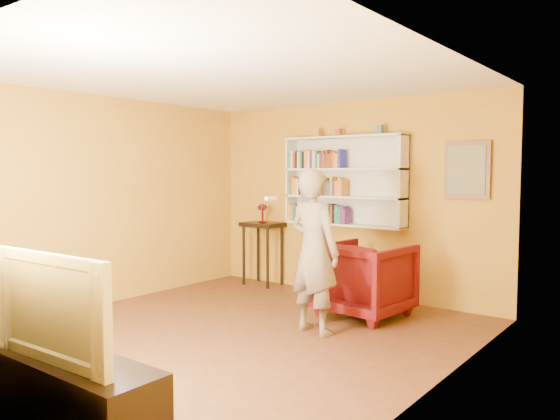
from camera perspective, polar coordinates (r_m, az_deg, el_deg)
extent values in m
cube|color=#4C2B18|center=(5.93, -5.53, -13.52)|extent=(5.30, 5.80, 0.12)
cube|color=#B48121|center=(7.70, 7.32, 1.19)|extent=(5.30, 0.04, 2.70)
cube|color=#B48121|center=(7.41, -18.54, 0.90)|extent=(0.04, 5.80, 2.70)
cube|color=#B48121|center=(4.44, 16.27, -0.99)|extent=(0.04, 5.80, 2.70)
cube|color=white|center=(5.75, -5.72, 14.07)|extent=(5.30, 5.80, 0.06)
cube|color=silver|center=(7.66, 7.19, 3.04)|extent=(1.80, 0.03, 1.20)
cube|color=silver|center=(8.03, 1.26, 3.12)|extent=(0.03, 0.28, 1.20)
cube|color=silver|center=(7.13, 12.81, 2.91)|extent=(0.03, 0.28, 1.20)
cube|color=silver|center=(7.58, 6.65, -1.51)|extent=(1.80, 0.28, 0.03)
cube|color=silver|center=(7.55, 6.67, 1.36)|extent=(1.80, 0.28, 0.03)
cube|color=silver|center=(7.54, 6.70, 4.25)|extent=(1.80, 0.28, 0.03)
cube|color=silver|center=(7.56, 6.72, 7.59)|extent=(1.80, 0.28, 0.03)
cube|color=orange|center=(8.00, 1.34, -0.20)|extent=(0.04, 0.18, 0.25)
cube|color=orange|center=(7.97, 1.49, -0.31)|extent=(0.03, 0.15, 0.22)
cube|color=#1B7A46|center=(7.94, 1.71, -0.20)|extent=(0.04, 0.15, 0.26)
cube|color=#572369|center=(7.92, 1.94, -0.22)|extent=(0.03, 0.16, 0.25)
cube|color=beige|center=(7.91, 2.09, -0.35)|extent=(0.03, 0.15, 0.22)
cube|color=beige|center=(7.89, 2.29, -0.25)|extent=(0.03, 0.16, 0.25)
cube|color=brown|center=(7.86, 2.51, -0.42)|extent=(0.04, 0.15, 0.21)
cube|color=brown|center=(7.85, 2.79, -0.49)|extent=(0.03, 0.17, 0.19)
cube|color=beige|center=(7.82, 2.99, -0.44)|extent=(0.04, 0.15, 0.21)
cube|color=#22239F|center=(7.79, 3.25, -0.30)|extent=(0.04, 0.15, 0.25)
cube|color=#572369|center=(7.78, 3.54, -0.32)|extent=(0.03, 0.17, 0.25)
cube|color=beige|center=(7.76, 3.81, -0.32)|extent=(0.04, 0.18, 0.25)
cube|color=#572369|center=(7.72, 4.07, -0.39)|extent=(0.04, 0.16, 0.24)
cube|color=beige|center=(7.70, 4.33, -0.44)|extent=(0.03, 0.16, 0.23)
cube|color=#572369|center=(7.69, 4.62, -0.50)|extent=(0.03, 0.19, 0.22)
cube|color=#22239F|center=(7.67, 4.83, -0.33)|extent=(0.03, 0.18, 0.27)
cube|color=black|center=(7.65, 5.11, -0.45)|extent=(0.04, 0.19, 0.24)
cube|color=maroon|center=(7.62, 5.31, -0.36)|extent=(0.02, 0.16, 0.26)
cube|color=black|center=(7.62, 5.53, -0.37)|extent=(0.02, 0.19, 0.26)
cube|color=brown|center=(7.58, 5.63, -0.43)|extent=(0.03, 0.15, 0.25)
cube|color=black|center=(7.57, 5.88, -0.67)|extent=(0.03, 0.15, 0.19)
cube|color=teal|center=(7.55, 6.17, -0.46)|extent=(0.04, 0.17, 0.25)
cube|color=#1B7A46|center=(7.52, 6.46, -0.54)|extent=(0.04, 0.16, 0.23)
cube|color=#572369|center=(7.50, 6.78, -0.52)|extent=(0.04, 0.16, 0.24)
cube|color=#572369|center=(7.49, 7.03, -0.68)|extent=(0.03, 0.17, 0.21)
cube|color=teal|center=(7.98, 1.35, 2.35)|extent=(0.03, 0.19, 0.20)
cube|color=maroon|center=(7.95, 1.46, 2.57)|extent=(0.03, 0.15, 0.26)
cube|color=orange|center=(7.93, 1.64, 2.53)|extent=(0.03, 0.15, 0.25)
cube|color=orange|center=(7.91, 1.90, 2.45)|extent=(0.04, 0.16, 0.23)
cube|color=beige|center=(7.89, 2.14, 2.46)|extent=(0.03, 0.16, 0.24)
cube|color=black|center=(7.87, 2.37, 2.43)|extent=(0.02, 0.18, 0.23)
cube|color=maroon|center=(7.85, 2.55, 2.41)|extent=(0.03, 0.17, 0.23)
cube|color=black|center=(7.82, 2.76, 2.36)|extent=(0.04, 0.14, 0.21)
cube|color=#22239F|center=(7.81, 3.10, 2.41)|extent=(0.04, 0.18, 0.23)
cube|color=#22239F|center=(7.78, 3.29, 2.35)|extent=(0.03, 0.16, 0.21)
cube|color=black|center=(7.76, 3.48, 2.37)|extent=(0.03, 0.15, 0.22)
cube|color=#572369|center=(7.74, 3.69, 2.42)|extent=(0.03, 0.16, 0.23)
cube|color=black|center=(7.71, 3.89, 2.38)|extent=(0.04, 0.14, 0.23)
cube|color=black|center=(7.70, 4.18, 2.35)|extent=(0.03, 0.17, 0.22)
cube|color=orange|center=(7.68, 4.36, 2.46)|extent=(0.03, 0.15, 0.25)
cube|color=orange|center=(7.66, 4.53, 2.27)|extent=(0.02, 0.15, 0.20)
cube|color=black|center=(7.63, 4.75, 2.44)|extent=(0.04, 0.14, 0.25)
cube|color=#572369|center=(7.63, 5.12, 2.26)|extent=(0.04, 0.18, 0.20)
cube|color=#1B7A46|center=(7.60, 5.36, 2.24)|extent=(0.04, 0.16, 0.20)
cube|color=orange|center=(7.57, 5.63, 2.49)|extent=(0.04, 0.15, 0.27)
cube|color=#572369|center=(7.56, 5.93, 2.25)|extent=(0.03, 0.18, 0.20)
cube|color=orange|center=(7.53, 6.19, 2.26)|extent=(0.04, 0.17, 0.21)
cube|color=orange|center=(7.50, 6.41, 2.44)|extent=(0.03, 0.15, 0.26)
cube|color=orange|center=(7.50, 6.70, 2.34)|extent=(0.03, 0.19, 0.23)
cube|color=teal|center=(7.97, 1.32, 5.09)|extent=(0.04, 0.17, 0.20)
cube|color=beige|center=(7.95, 1.57, 5.28)|extent=(0.04, 0.17, 0.26)
cube|color=maroon|center=(7.92, 1.80, 5.20)|extent=(0.03, 0.16, 0.23)
cube|color=black|center=(7.91, 2.05, 5.26)|extent=(0.03, 0.18, 0.25)
cube|color=beige|center=(7.88, 2.24, 5.24)|extent=(0.04, 0.16, 0.24)
cube|color=teal|center=(7.85, 2.45, 5.23)|extent=(0.04, 0.15, 0.24)
cube|color=black|center=(7.83, 2.72, 5.24)|extent=(0.04, 0.16, 0.24)
cube|color=orange|center=(7.80, 2.99, 5.32)|extent=(0.04, 0.16, 0.26)
cube|color=beige|center=(7.79, 3.33, 5.27)|extent=(0.04, 0.18, 0.25)
cube|color=#572369|center=(7.76, 3.58, 5.24)|extent=(0.04, 0.17, 0.24)
cube|color=beige|center=(7.73, 3.85, 5.26)|extent=(0.04, 0.16, 0.24)
cube|color=#1B7A46|center=(7.71, 4.15, 5.27)|extent=(0.03, 0.18, 0.25)
cube|color=beige|center=(7.69, 4.38, 5.10)|extent=(0.03, 0.18, 0.20)
cube|color=#572369|center=(7.67, 4.53, 5.17)|extent=(0.03, 0.16, 0.22)
cube|color=brown|center=(7.65, 4.80, 5.27)|extent=(0.03, 0.18, 0.24)
cube|color=maroon|center=(7.63, 4.96, 5.13)|extent=(0.03, 0.16, 0.20)
cube|color=brown|center=(7.61, 5.19, 5.32)|extent=(0.02, 0.16, 0.26)
cube|color=brown|center=(7.60, 5.43, 5.10)|extent=(0.03, 0.18, 0.19)
cube|color=maroon|center=(7.57, 5.65, 5.24)|extent=(0.04, 0.16, 0.23)
cube|color=orange|center=(7.56, 5.96, 5.20)|extent=(0.03, 0.18, 0.22)
cube|color=orange|center=(7.52, 6.16, 5.13)|extent=(0.04, 0.15, 0.20)
cube|color=#22239F|center=(7.51, 6.51, 5.34)|extent=(0.04, 0.17, 0.26)
cube|color=#BB8035|center=(7.80, 3.94, 8.01)|extent=(0.08, 0.08, 0.11)
cube|color=#AB3939|center=(7.61, 6.15, 8.06)|extent=(0.08, 0.08, 0.10)
cube|color=#486679|center=(7.30, 10.38, 8.25)|extent=(0.09, 0.09, 0.12)
cube|color=brown|center=(6.95, 18.97, 4.00)|extent=(0.55, 0.04, 0.70)
cube|color=gray|center=(6.93, 18.91, 4.00)|extent=(0.45, 0.02, 0.58)
cylinder|color=black|center=(8.37, -3.81, -4.78)|extent=(0.04, 0.04, 0.89)
cylinder|color=black|center=(8.07, -1.31, -5.10)|extent=(0.04, 0.04, 0.89)
cylinder|color=black|center=(8.62, -2.31, -4.51)|extent=(0.04, 0.04, 0.89)
cylinder|color=black|center=(8.34, 0.17, -4.81)|extent=(0.04, 0.04, 0.89)
cube|color=black|center=(8.29, -1.83, -1.52)|extent=(0.59, 0.45, 0.06)
cylinder|color=maroon|center=(8.28, -1.83, -1.23)|extent=(0.12, 0.12, 0.02)
cylinder|color=maroon|center=(8.28, -1.83, -0.62)|extent=(0.03, 0.03, 0.15)
ellipsoid|color=maroon|center=(8.27, -1.84, 0.28)|extent=(0.16, 0.16, 0.11)
cylinder|color=#FEE5AE|center=(8.22, -1.39, 0.21)|extent=(0.01, 0.01, 0.12)
cylinder|color=#FEE5AE|center=(8.26, -1.27, 0.23)|extent=(0.01, 0.01, 0.12)
cylinder|color=#FEE5AE|center=(8.30, -1.33, 0.25)|extent=(0.01, 0.01, 0.12)
cylinder|color=#FEE5AE|center=(8.34, -1.54, 0.27)|extent=(0.01, 0.01, 0.12)
cylinder|color=#FEE5AE|center=(8.35, -1.85, 0.27)|extent=(0.01, 0.01, 0.12)
cylinder|color=#FEE5AE|center=(8.34, -2.16, 0.26)|extent=(0.01, 0.01, 0.12)
cylinder|color=#FEE5AE|center=(8.30, -2.36, 0.25)|extent=(0.01, 0.01, 0.12)
cylinder|color=#FEE5AE|center=(8.25, -2.40, 0.23)|extent=(0.01, 0.01, 0.12)
cylinder|color=#FEE5AE|center=(8.21, -2.26, 0.21)|extent=(0.01, 0.01, 0.12)
cylinder|color=#FEE5AE|center=(8.19, -1.98, 0.20)|extent=(0.01, 0.01, 0.12)
cylinder|color=#FEE5AE|center=(8.19, -1.66, 0.20)|extent=(0.01, 0.01, 0.12)
imported|color=#43040B|center=(6.64, 8.85, -7.15)|extent=(1.03, 1.06, 0.89)
imported|color=#716253|center=(5.83, 3.59, -4.34)|extent=(0.70, 0.52, 1.76)
cube|color=white|center=(5.64, -0.96, 1.23)|extent=(0.04, 0.15, 0.04)
cube|color=black|center=(3.95, -21.27, -17.85)|extent=(1.51, 0.45, 0.54)
imported|color=black|center=(3.77, -21.51, -9.17)|extent=(1.20, 0.20, 0.69)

